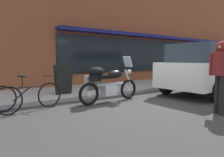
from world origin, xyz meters
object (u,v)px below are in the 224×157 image
object	(u,v)px
pedestrian_walking	(221,68)
sandwich_board_sign	(63,79)
parked_minivan	(211,68)
touring_motorcycle	(106,83)
parked_bicycle	(30,96)

from	to	relation	value
pedestrian_walking	sandwich_board_sign	size ratio (longest dim) A/B	1.72
pedestrian_walking	parked_minivan	bearing A→B (deg)	33.17
touring_motorcycle	parked_minivan	xyz separation A→B (m)	(4.26, -0.84, 0.36)
pedestrian_walking	sandwich_board_sign	xyz separation A→B (m)	(-2.38, 4.07, -0.47)
touring_motorcycle	sandwich_board_sign	distance (m)	1.68
touring_motorcycle	pedestrian_walking	world-z (taller)	pedestrian_walking
touring_motorcycle	parked_bicycle	xyz separation A→B (m)	(-2.14, 0.21, -0.23)
parked_bicycle	parked_minivan	distance (m)	6.51
pedestrian_walking	sandwich_board_sign	distance (m)	4.74
parked_bicycle	sandwich_board_sign	bearing A→B (deg)	43.63
parked_minivan	sandwich_board_sign	bearing A→B (deg)	155.54
touring_motorcycle	pedestrian_walking	size ratio (longest dim) A/B	1.26
touring_motorcycle	parked_minivan	bearing A→B (deg)	-11.09
touring_motorcycle	sandwich_board_sign	bearing A→B (deg)	118.83
touring_motorcycle	parked_bicycle	distance (m)	2.16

